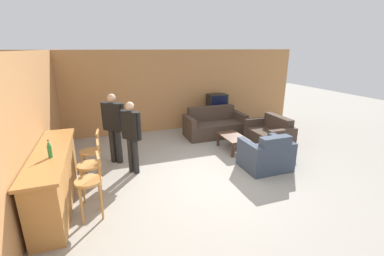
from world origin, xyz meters
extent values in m
plane|color=gray|center=(0.00, 0.00, 0.00)|extent=(24.00, 24.00, 0.00)
cube|color=#B27A47|center=(0.00, 3.66, 1.30)|extent=(9.40, 0.08, 2.60)
cube|color=#B27A47|center=(-3.27, 1.33, 1.30)|extent=(0.08, 8.66, 2.60)
cube|color=#A87038|center=(-2.93, 0.05, 0.48)|extent=(0.47, 2.45, 0.95)
cube|color=#A87038|center=(-2.93, 0.05, 0.98)|extent=(0.55, 2.51, 0.05)
cylinder|color=#B77F42|center=(-2.36, -0.55, 0.64)|extent=(0.45, 0.45, 0.04)
cylinder|color=#B77F42|center=(-2.52, -0.42, 0.31)|extent=(0.04, 0.04, 0.62)
cylinder|color=#B77F42|center=(-2.50, -0.71, 0.31)|extent=(0.04, 0.04, 0.62)
cylinder|color=#B77F42|center=(-2.23, -0.40, 0.31)|extent=(0.04, 0.04, 0.62)
cylinder|color=#B77F42|center=(-2.21, -0.69, 0.31)|extent=(0.04, 0.04, 0.62)
cylinder|color=#B77F42|center=(-2.20, -0.42, 0.84)|extent=(0.02, 0.02, 0.36)
cylinder|color=#B77F42|center=(-2.19, -0.50, 0.84)|extent=(0.02, 0.02, 0.36)
cylinder|color=#B77F42|center=(-2.18, -0.58, 0.84)|extent=(0.02, 0.02, 0.36)
cylinder|color=#B77F42|center=(-2.18, -0.67, 0.84)|extent=(0.02, 0.02, 0.36)
cube|color=#B77F42|center=(-2.19, -0.54, 1.04)|extent=(0.06, 0.36, 0.04)
cylinder|color=#B77F42|center=(-2.36, 0.06, 0.64)|extent=(0.43, 0.43, 0.04)
cylinder|color=#B77F42|center=(-2.52, 0.20, 0.31)|extent=(0.04, 0.04, 0.62)
cylinder|color=#B77F42|center=(-2.51, -0.10, 0.31)|extent=(0.04, 0.04, 0.62)
cylinder|color=#B77F42|center=(-2.22, 0.21, 0.31)|extent=(0.04, 0.04, 0.62)
cylinder|color=#B77F42|center=(-2.21, -0.09, 0.31)|extent=(0.04, 0.04, 0.62)
cylinder|color=#B77F42|center=(-2.19, 0.19, 0.84)|extent=(0.02, 0.02, 0.36)
cylinder|color=#B77F42|center=(-2.19, 0.10, 0.84)|extent=(0.02, 0.02, 0.36)
cylinder|color=#B77F42|center=(-2.18, 0.02, 0.84)|extent=(0.02, 0.02, 0.36)
cylinder|color=#B77F42|center=(-2.18, -0.06, 0.84)|extent=(0.02, 0.02, 0.36)
cube|color=#B77F42|center=(-2.19, 0.06, 1.04)|extent=(0.05, 0.36, 0.04)
cylinder|color=#B77F42|center=(-2.36, 0.71, 0.64)|extent=(0.45, 0.45, 0.04)
cylinder|color=#B77F42|center=(-2.50, 0.87, 0.31)|extent=(0.04, 0.04, 0.62)
cylinder|color=#B77F42|center=(-2.52, 0.58, 0.31)|extent=(0.04, 0.04, 0.62)
cylinder|color=#B77F42|center=(-2.21, 0.85, 0.31)|extent=(0.04, 0.04, 0.62)
cylinder|color=#B77F42|center=(-2.23, 0.56, 0.31)|extent=(0.04, 0.04, 0.62)
cylinder|color=#B77F42|center=(-2.18, 0.83, 0.84)|extent=(0.02, 0.02, 0.36)
cylinder|color=#B77F42|center=(-2.18, 0.74, 0.84)|extent=(0.02, 0.02, 0.36)
cylinder|color=#B77F42|center=(-2.19, 0.66, 0.84)|extent=(0.02, 0.02, 0.36)
cylinder|color=#B77F42|center=(-2.20, 0.57, 0.84)|extent=(0.02, 0.02, 0.36)
cube|color=#B77F42|center=(-2.19, 0.70, 1.04)|extent=(0.06, 0.36, 0.04)
cube|color=#423328|center=(1.21, 2.46, 0.22)|extent=(1.53, 0.88, 0.44)
cube|color=#423328|center=(1.21, 2.79, 0.66)|extent=(1.53, 0.22, 0.44)
cube|color=#423328|center=(0.36, 2.46, 0.34)|extent=(0.16, 0.88, 0.68)
cube|color=#423328|center=(2.05, 2.46, 0.34)|extent=(0.16, 0.88, 0.68)
cube|color=#384251|center=(1.35, 0.01, 0.22)|extent=(0.69, 0.84, 0.44)
cube|color=#384251|center=(1.35, -0.29, 0.65)|extent=(0.69, 0.22, 0.42)
cube|color=#384251|center=(1.77, 0.01, 0.34)|extent=(0.16, 0.84, 0.67)
cube|color=#384251|center=(0.92, 0.01, 0.34)|extent=(0.16, 0.84, 0.67)
cube|color=#423328|center=(2.24, 1.16, 0.22)|extent=(0.81, 1.01, 0.44)
cube|color=#423328|center=(2.54, 1.16, 0.64)|extent=(0.22, 1.01, 0.40)
cube|color=#423328|center=(2.24, 1.74, 0.33)|extent=(0.81, 0.16, 0.66)
cube|color=#423328|center=(2.24, 0.58, 0.33)|extent=(0.81, 0.16, 0.66)
cube|color=#472D1E|center=(1.17, 1.22, 0.38)|extent=(0.54, 0.93, 0.04)
cube|color=#472D1E|center=(0.94, 0.80, 0.18)|extent=(0.06, 0.06, 0.36)
cube|color=#472D1E|center=(1.40, 0.80, 0.18)|extent=(0.06, 0.06, 0.36)
cube|color=#472D1E|center=(0.94, 1.64, 0.18)|extent=(0.06, 0.06, 0.36)
cube|color=#472D1E|center=(1.40, 1.64, 0.18)|extent=(0.06, 0.06, 0.36)
cube|color=black|center=(1.66, 3.33, 0.32)|extent=(1.13, 0.46, 0.64)
cube|color=black|center=(1.66, 3.33, 0.90)|extent=(0.64, 0.44, 0.52)
cube|color=black|center=(1.66, 3.11, 0.90)|extent=(0.57, 0.01, 0.45)
cylinder|color=#2D7F3D|center=(-2.88, -0.25, 1.10)|extent=(0.06, 0.06, 0.19)
cone|color=#2D7F3D|center=(-2.88, -0.25, 1.24)|extent=(0.06, 0.06, 0.08)
cylinder|color=black|center=(-2.88, -0.25, 1.29)|extent=(0.02, 0.02, 0.02)
cylinder|color=black|center=(-1.77, 1.43, 0.41)|extent=(0.14, 0.14, 0.82)
cylinder|color=black|center=(-1.90, 1.53, 0.41)|extent=(0.14, 0.14, 0.82)
cube|color=black|center=(-1.83, 1.48, 1.14)|extent=(0.48, 0.44, 0.65)
cylinder|color=black|center=(-1.63, 1.32, 1.16)|extent=(0.09, 0.09, 0.59)
cylinder|color=black|center=(-2.03, 1.64, 1.16)|extent=(0.09, 0.09, 0.59)
sphere|color=tan|center=(-1.83, 1.48, 1.57)|extent=(0.19, 0.19, 0.19)
cylinder|color=black|center=(-1.47, 0.75, 0.39)|extent=(0.13, 0.13, 0.78)
cylinder|color=black|center=(-1.55, 0.86, 0.39)|extent=(0.13, 0.13, 0.78)
cube|color=black|center=(-1.51, 0.80, 1.09)|extent=(0.38, 0.42, 0.62)
cylinder|color=black|center=(-1.37, 0.63, 1.11)|extent=(0.08, 0.08, 0.57)
cylinder|color=black|center=(-1.65, 0.98, 1.11)|extent=(0.08, 0.08, 0.57)
sphere|color=tan|center=(-1.51, 0.80, 1.50)|extent=(0.18, 0.18, 0.18)
camera|label=1|loc=(-2.04, -4.50, 2.65)|focal=24.00mm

